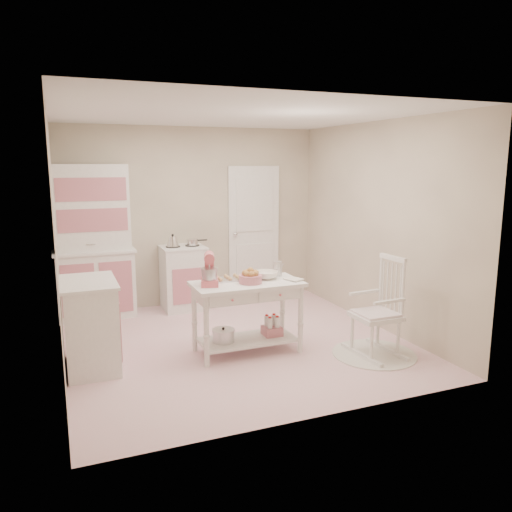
{
  "coord_description": "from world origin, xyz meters",
  "views": [
    {
      "loc": [
        -1.87,
        -5.27,
        2.09
      ],
      "look_at": [
        0.32,
        0.19,
        0.98
      ],
      "focal_mm": 35.0,
      "sensor_mm": 36.0,
      "label": 1
    }
  ],
  "objects": [
    {
      "name": "door",
      "position": [
        0.95,
        1.87,
        1.02
      ],
      "size": [
        0.82,
        0.05,
        2.04
      ],
      "primitive_type": "cube",
      "color": "white",
      "rests_on": "ground"
    },
    {
      "name": "mixing_bowl",
      "position": [
        0.27,
        -0.23,
        0.84
      ],
      "size": [
        0.27,
        0.27,
        0.08
      ],
      "primitive_type": "imported",
      "color": "white",
      "rests_on": "work_table"
    },
    {
      "name": "stove",
      "position": [
        -0.24,
        1.61,
        0.46
      ],
      "size": [
        0.62,
        0.57,
        0.92
      ],
      "primitive_type": "cube",
      "color": "white",
      "rests_on": "ground"
    },
    {
      "name": "room_shell",
      "position": [
        0.0,
        0.0,
        1.65
      ],
      "size": [
        3.84,
        3.84,
        2.62
      ],
      "color": "pink",
      "rests_on": "ground"
    },
    {
      "name": "cookie_tray",
      "position": [
        -0.14,
        -0.13,
        0.81
      ],
      "size": [
        0.34,
        0.24,
        0.02
      ],
      "primitive_type": "cube",
      "color": "silver",
      "rests_on": "work_table"
    },
    {
      "name": "lace_rug",
      "position": [
        1.28,
        -0.91,
        0.01
      ],
      "size": [
        0.92,
        0.92,
        0.01
      ],
      "primitive_type": "cylinder",
      "color": "white",
      "rests_on": "ground"
    },
    {
      "name": "hutch",
      "position": [
        -1.44,
        1.66,
        1.04
      ],
      "size": [
        1.06,
        0.5,
        2.08
      ],
      "primitive_type": "cube",
      "color": "white",
      "rests_on": "ground"
    },
    {
      "name": "stand_mixer",
      "position": [
        -0.41,
        -0.29,
        0.97
      ],
      "size": [
        0.27,
        0.32,
        0.34
      ],
      "primitive_type": "cube",
      "rotation": [
        0.0,
        0.0,
        -0.27
      ],
      "color": "#E15F6C",
      "rests_on": "work_table"
    },
    {
      "name": "bread_basket",
      "position": [
        0.03,
        -0.36,
        0.85
      ],
      "size": [
        0.25,
        0.25,
        0.09
      ],
      "primitive_type": "cylinder",
      "color": "#C5717F",
      "rests_on": "work_table"
    },
    {
      "name": "metal_pitcher",
      "position": [
        0.45,
        -0.15,
        0.89
      ],
      "size": [
        0.1,
        0.1,
        0.17
      ],
      "primitive_type": "cylinder",
      "color": "silver",
      "rests_on": "work_table"
    },
    {
      "name": "recipe_book",
      "position": [
        0.46,
        -0.43,
        0.81
      ],
      "size": [
        0.21,
        0.24,
        0.02
      ],
      "primitive_type": "imported",
      "rotation": [
        0.0,
        0.0,
        0.36
      ],
      "color": "white",
      "rests_on": "work_table"
    },
    {
      "name": "base_cabinet",
      "position": [
        -1.63,
        -0.12,
        0.46
      ],
      "size": [
        0.54,
        0.84,
        0.92
      ],
      "primitive_type": "cube",
      "color": "white",
      "rests_on": "ground"
    },
    {
      "name": "rocking_chair",
      "position": [
        1.28,
        -0.91,
        0.55
      ],
      "size": [
        0.53,
        0.75,
        1.1
      ],
      "primitive_type": "cube",
      "rotation": [
        0.0,
        0.0,
        0.07
      ],
      "color": "white",
      "rests_on": "ground"
    },
    {
      "name": "work_table",
      "position": [
        0.01,
        -0.31,
        0.4
      ],
      "size": [
        1.2,
        0.6,
        0.8
      ],
      "primitive_type": "cube",
      "color": "white",
      "rests_on": "ground"
    }
  ]
}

